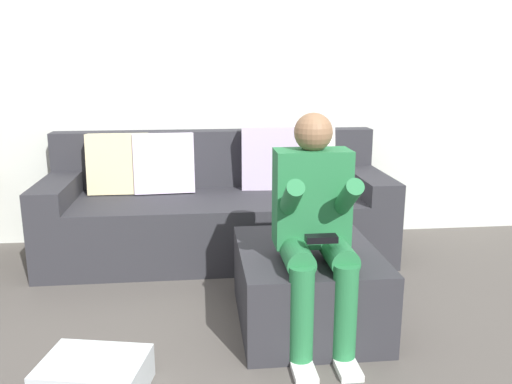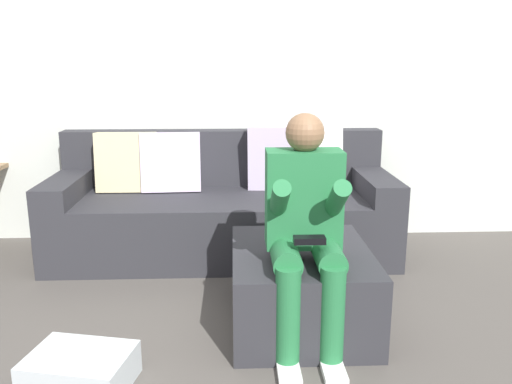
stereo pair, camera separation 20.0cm
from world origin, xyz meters
The scene contains 5 objects.
wall_back centered at (0.00, 2.10, 1.21)m, with size 5.36×0.10×2.42m, color silver.
couch_sectional centered at (-0.25, 1.69, 0.32)m, with size 2.33×0.85×0.91m.
ottoman centered at (0.17, 0.59, 0.20)m, with size 0.69×0.83×0.40m, color #2D2D33.
person_seated centered at (0.16, 0.40, 0.60)m, with size 0.36×0.56×1.10m.
storage_bin centered at (-0.82, 0.08, 0.07)m, with size 0.42×0.31×0.15m, color silver.
Camera 1 is at (-0.37, -1.91, 1.32)m, focal length 37.24 mm.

